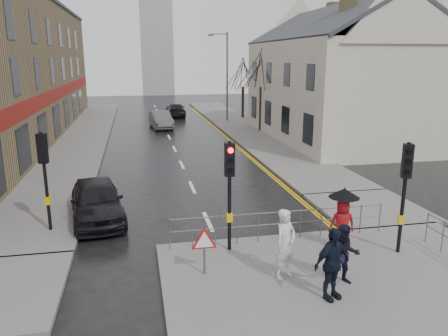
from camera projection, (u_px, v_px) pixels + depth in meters
name	position (u px, v px, depth m)	size (l,w,h in m)	color
ground	(224.00, 257.00, 13.28)	(120.00, 120.00, 0.00)	black
near_pavement	(375.00, 306.00, 10.52)	(10.00, 9.00, 0.14)	#605E5B
left_pavement	(83.00, 135.00, 33.85)	(4.00, 44.00, 0.14)	#605E5B
right_pavement	(240.00, 126.00, 38.27)	(4.00, 40.00, 0.14)	#605E5B
pavement_bridge_right	(369.00, 208.00, 17.37)	(4.00, 4.20, 0.14)	#605E5B
building_right_cream	(337.00, 73.00, 31.53)	(9.00, 16.40, 10.10)	beige
church_tower	(156.00, 38.00, 70.25)	(5.00, 5.00, 18.00)	#989AA0
traffic_signal_near_left	(230.00, 177.00, 12.90)	(0.28, 0.27, 3.40)	black
traffic_signal_near_right	(405.00, 179.00, 12.73)	(0.34, 0.33, 3.40)	black
traffic_signal_far_left	(44.00, 164.00, 14.47)	(0.34, 0.33, 3.40)	black
guard_railing_front	(280.00, 219.00, 14.02)	(7.14, 0.04, 1.00)	#595B5E
warning_sign	(204.00, 243.00, 11.73)	(0.80, 0.07, 1.35)	#595B5E
street_lamp	(225.00, 71.00, 39.85)	(1.83, 0.25, 8.00)	#595B5E
tree_near	(262.00, 67.00, 34.37)	(2.40, 2.40, 6.58)	#32261B
tree_far	(243.00, 73.00, 42.24)	(2.40, 2.40, 5.64)	#32261B
pedestrian_a	(285.00, 244.00, 11.56)	(0.70, 0.46, 1.91)	silver
pedestrian_b	(344.00, 255.00, 11.26)	(0.79, 0.61, 1.62)	black
pedestrian_with_umbrella	(343.00, 215.00, 13.30)	(0.96, 0.96, 1.94)	maroon
pedestrian_d	(332.00, 264.00, 10.52)	(1.08, 0.45, 1.84)	black
car_parked	(97.00, 200.00, 16.12)	(1.80, 4.48, 1.53)	black
car_mid	(161.00, 120.00, 37.31)	(1.54, 4.41, 1.45)	#4B4E50
car_far	(176.00, 110.00, 44.83)	(1.86, 4.58, 1.33)	black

